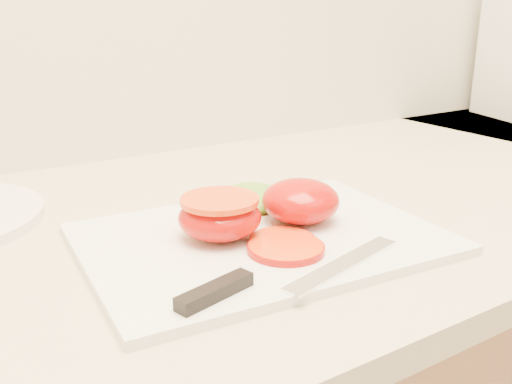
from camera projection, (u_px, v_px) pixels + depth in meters
cutting_board at (261, 239)px, 0.61m from camera, size 0.39×0.30×0.01m
tomato_half_dome at (301, 201)px, 0.64m from camera, size 0.09×0.09×0.05m
tomato_half_cut at (220, 216)px, 0.60m from camera, size 0.09×0.09×0.04m
tomato_slice_0 at (286, 248)px, 0.57m from camera, size 0.07×0.07×0.01m
tomato_slice_1 at (282, 240)px, 0.59m from camera, size 0.07×0.07×0.01m
lettuce_leaf_0 at (251, 199)px, 0.69m from camera, size 0.11×0.09×0.02m
knife at (269, 280)px, 0.50m from camera, size 0.25×0.06×0.01m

